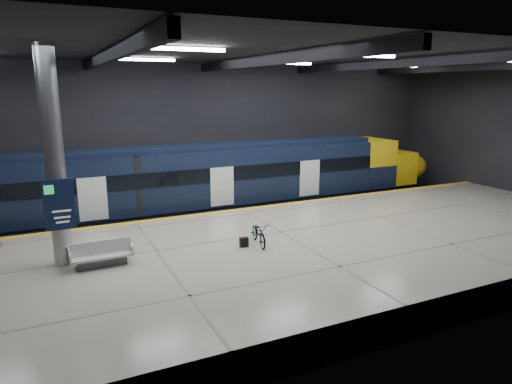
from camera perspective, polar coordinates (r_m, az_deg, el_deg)
ground at (r=19.48m, az=1.67°, el=-7.24°), size 30.00×30.00×0.00m
room_shell at (r=18.32m, az=1.78°, el=9.80°), size 30.10×16.10×8.05m
platform at (r=17.24m, az=5.48°, el=-8.08°), size 30.00×11.00×1.10m
safety_strip at (r=21.52m, az=-1.63°, el=-2.19°), size 30.00×0.40×0.01m
rails at (r=24.25m, az=-4.23°, el=-3.00°), size 30.00×1.52×0.16m
train at (r=23.23m, az=-8.29°, el=1.22°), size 29.40×2.84×3.79m
bench at (r=15.62m, az=-18.72°, el=-7.67°), size 1.95×0.81×0.86m
bicycle at (r=16.69m, az=0.37°, el=-5.17°), size 0.84×1.72×0.86m
pannier_bag at (r=16.53m, az=-1.52°, el=-6.29°), size 0.30×0.19×0.35m
info_column at (r=15.43m, az=-23.86°, el=3.43°), size 0.90×0.78×6.90m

